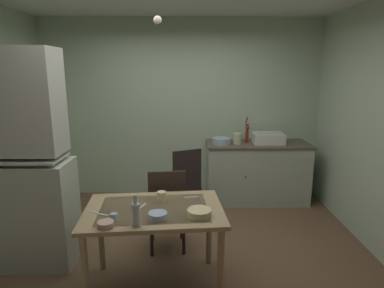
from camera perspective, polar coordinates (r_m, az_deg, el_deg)
ground_plane at (r=3.70m, az=-2.54°, el=-18.77°), size 5.21×5.21×0.00m
wall_back at (r=5.07m, az=-1.90°, el=6.09°), size 4.31×0.10×2.69m
hutch_cabinet at (r=3.60m, az=-28.50°, el=-3.84°), size 1.05×0.47×2.14m
counter_cabinet at (r=5.00m, az=11.24°, el=-4.81°), size 1.50×0.64×0.89m
sink_basin at (r=4.90m, az=13.13°, el=1.04°), size 0.44×0.34×0.15m
hand_pump at (r=4.87m, az=9.59°, el=2.21°), size 0.05×0.27×0.39m
mixing_bowl_counter at (r=4.75m, az=5.18°, el=0.54°), size 0.27×0.27×0.09m
stoneware_crock at (r=4.78m, az=7.91°, el=0.95°), size 0.13×0.13×0.15m
dining_table at (r=2.93m, az=-6.62°, el=-12.89°), size 1.25×0.88×0.77m
chair_far_side at (r=3.56m, az=-4.39°, el=-11.11°), size 0.44×0.44×0.94m
chair_by_counter at (r=4.24m, az=-1.45°, el=-6.88°), size 0.53×0.53×0.98m
serving_bowl_wide at (r=2.74m, az=1.28°, el=-11.88°), size 0.20×0.20×0.05m
soup_bowl_small at (r=2.71m, az=-5.99°, el=-12.30°), size 0.15×0.15×0.05m
sauce_dish at (r=2.64m, az=-14.83°, el=-13.41°), size 0.13×0.13×0.05m
mug_dark at (r=2.73m, az=-13.51°, el=-12.29°), size 0.06×0.06×0.06m
mug_tall at (r=3.02m, az=-5.33°, el=-9.10°), size 0.08×0.08×0.09m
glass_bottle at (r=2.57m, az=-9.79°, el=-11.94°), size 0.07×0.07×0.26m
table_knife at (r=2.89m, az=-16.12°, el=-11.57°), size 0.19×0.10×0.00m
teaspoon_near_bowl at (r=2.94m, az=-8.78°, el=-10.76°), size 0.07×0.15×0.00m
teaspoon_by_cup at (r=3.11m, az=-0.15°, el=-9.27°), size 0.13×0.05×0.00m
pendant_bulb at (r=3.38m, az=-6.04°, el=20.76°), size 0.08×0.08×0.08m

